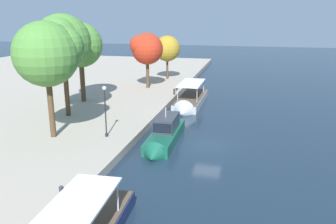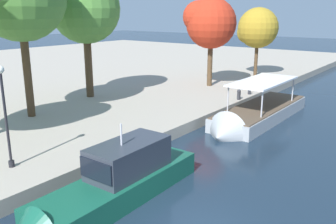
{
  "view_description": "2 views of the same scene",
  "coord_description": "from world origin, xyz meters",
  "px_view_note": "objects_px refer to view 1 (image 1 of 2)",
  "views": [
    {
      "loc": [
        -29.54,
        -3.37,
        11.48
      ],
      "look_at": [
        2.74,
        4.39,
        2.19
      ],
      "focal_mm": 36.85,
      "sensor_mm": 36.0,
      "label": 1
    },
    {
      "loc": [
        -9.67,
        -6.03,
        7.66
      ],
      "look_at": [
        5.75,
        5.69,
        2.33
      ],
      "focal_mm": 38.76,
      "sensor_mm": 36.0,
      "label": 2
    }
  ],
  "objects_px": {
    "mooring_bollard_0": "(62,192)",
    "tree_0": "(62,41)",
    "mooring_bollard_1": "(177,88)",
    "motor_yacht_1": "(164,137)",
    "tree_1": "(49,53)",
    "tree_4": "(79,45)",
    "tree_5": "(167,49)",
    "tour_boat_2": "(190,103)",
    "mooring_bollard_2": "(174,91)",
    "lamp_post": "(105,108)",
    "tree_3": "(145,48)"
  },
  "relations": [
    {
      "from": "tour_boat_2",
      "to": "tree_1",
      "type": "distance_m",
      "value": 20.8
    },
    {
      "from": "tree_3",
      "to": "tree_4",
      "type": "height_order",
      "value": "tree_4"
    },
    {
      "from": "mooring_bollard_2",
      "to": "tree_4",
      "type": "distance_m",
      "value": 14.34
    },
    {
      "from": "mooring_bollard_2",
      "to": "tree_1",
      "type": "bearing_deg",
      "value": 160.49
    },
    {
      "from": "motor_yacht_1",
      "to": "lamp_post",
      "type": "xyz_separation_m",
      "value": [
        -1.39,
        5.13,
        2.79
      ]
    },
    {
      "from": "mooring_bollard_2",
      "to": "tree_3",
      "type": "relative_size",
      "value": 0.1
    },
    {
      "from": "motor_yacht_1",
      "to": "mooring_bollard_1",
      "type": "relative_size",
      "value": 13.64
    },
    {
      "from": "motor_yacht_1",
      "to": "tree_4",
      "type": "distance_m",
      "value": 18.58
    },
    {
      "from": "motor_yacht_1",
      "to": "tree_3",
      "type": "xyz_separation_m",
      "value": [
        20.95,
        8.15,
        6.2
      ]
    },
    {
      "from": "mooring_bollard_0",
      "to": "tour_boat_2",
      "type": "bearing_deg",
      "value": -6.64
    },
    {
      "from": "tree_5",
      "to": "motor_yacht_1",
      "type": "bearing_deg",
      "value": -166.78
    },
    {
      "from": "mooring_bollard_2",
      "to": "tree_3",
      "type": "height_order",
      "value": "tree_3"
    },
    {
      "from": "tree_4",
      "to": "mooring_bollard_2",
      "type": "bearing_deg",
      "value": -57.38
    },
    {
      "from": "mooring_bollard_0",
      "to": "tree_0",
      "type": "height_order",
      "value": "tree_0"
    },
    {
      "from": "mooring_bollard_1",
      "to": "tree_5",
      "type": "relative_size",
      "value": 0.09
    },
    {
      "from": "tree_1",
      "to": "tree_4",
      "type": "height_order",
      "value": "tree_1"
    },
    {
      "from": "mooring_bollard_1",
      "to": "motor_yacht_1",
      "type": "bearing_deg",
      "value": -171.18
    },
    {
      "from": "motor_yacht_1",
      "to": "mooring_bollard_0",
      "type": "height_order",
      "value": "motor_yacht_1"
    },
    {
      "from": "motor_yacht_1",
      "to": "lamp_post",
      "type": "height_order",
      "value": "lamp_post"
    },
    {
      "from": "tree_4",
      "to": "tree_5",
      "type": "bearing_deg",
      "value": -19.61
    },
    {
      "from": "tree_5",
      "to": "tour_boat_2",
      "type": "bearing_deg",
      "value": -155.55
    },
    {
      "from": "tree_4",
      "to": "mooring_bollard_1",
      "type": "bearing_deg",
      "value": -48.55
    },
    {
      "from": "motor_yacht_1",
      "to": "tree_1",
      "type": "distance_m",
      "value": 12.66
    },
    {
      "from": "tour_boat_2",
      "to": "tree_3",
      "type": "distance_m",
      "value": 12.19
    },
    {
      "from": "motor_yacht_1",
      "to": "tree_5",
      "type": "bearing_deg",
      "value": -167.77
    },
    {
      "from": "lamp_post",
      "to": "tree_4",
      "type": "height_order",
      "value": "tree_4"
    },
    {
      "from": "tree_1",
      "to": "tree_4",
      "type": "distance_m",
      "value": 13.23
    },
    {
      "from": "mooring_bollard_1",
      "to": "tree_1",
      "type": "height_order",
      "value": "tree_1"
    },
    {
      "from": "tree_4",
      "to": "tree_1",
      "type": "bearing_deg",
      "value": -163.68
    },
    {
      "from": "tour_boat_2",
      "to": "tree_1",
      "type": "xyz_separation_m",
      "value": [
        -16.64,
        9.62,
        7.95
      ]
    },
    {
      "from": "mooring_bollard_1",
      "to": "tree_0",
      "type": "bearing_deg",
      "value": 150.27
    },
    {
      "from": "mooring_bollard_1",
      "to": "lamp_post",
      "type": "height_order",
      "value": "lamp_post"
    },
    {
      "from": "mooring_bollard_2",
      "to": "lamp_post",
      "type": "xyz_separation_m",
      "value": [
        -18.62,
        2.27,
        2.23
      ]
    },
    {
      "from": "mooring_bollard_1",
      "to": "mooring_bollard_2",
      "type": "bearing_deg",
      "value": -175.59
    },
    {
      "from": "motor_yacht_1",
      "to": "mooring_bollard_1",
      "type": "height_order",
      "value": "motor_yacht_1"
    },
    {
      "from": "mooring_bollard_0",
      "to": "tree_5",
      "type": "bearing_deg",
      "value": 4.9
    },
    {
      "from": "lamp_post",
      "to": "tree_1",
      "type": "relative_size",
      "value": 0.45
    },
    {
      "from": "mooring_bollard_1",
      "to": "tree_0",
      "type": "height_order",
      "value": "tree_0"
    },
    {
      "from": "mooring_bollard_1",
      "to": "tree_4",
      "type": "bearing_deg",
      "value": 131.45
    },
    {
      "from": "mooring_bollard_0",
      "to": "motor_yacht_1",
      "type": "bearing_deg",
      "value": -14.69
    },
    {
      "from": "tree_3",
      "to": "motor_yacht_1",
      "type": "bearing_deg",
      "value": -158.74
    },
    {
      "from": "mooring_bollard_1",
      "to": "tree_4",
      "type": "distance_m",
      "value": 15.55
    },
    {
      "from": "mooring_bollard_2",
      "to": "tree_1",
      "type": "height_order",
      "value": "tree_1"
    },
    {
      "from": "tree_0",
      "to": "tree_1",
      "type": "bearing_deg",
      "value": -159.63
    },
    {
      "from": "tour_boat_2",
      "to": "mooring_bollard_2",
      "type": "bearing_deg",
      "value": -136.04
    },
    {
      "from": "tree_4",
      "to": "tree_5",
      "type": "xyz_separation_m",
      "value": [
        18.66,
        -6.65,
        -2.15
      ]
    },
    {
      "from": "motor_yacht_1",
      "to": "tree_0",
      "type": "xyz_separation_m",
      "value": [
        3.89,
        12.05,
        8.27
      ]
    },
    {
      "from": "tree_3",
      "to": "tree_0",
      "type": "bearing_deg",
      "value": 167.14
    },
    {
      "from": "mooring_bollard_1",
      "to": "lamp_post",
      "type": "bearing_deg",
      "value": 174.35
    },
    {
      "from": "mooring_bollard_1",
      "to": "tree_5",
      "type": "height_order",
      "value": "tree_5"
    }
  ]
}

